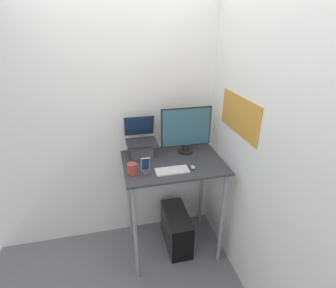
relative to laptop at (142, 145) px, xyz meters
name	(u,v)px	position (x,y,z in m)	size (l,w,h in m)	color
ground_plane	(181,271)	(0.26, -0.51, -1.14)	(12.00, 12.00, 0.00)	slate
wall_back	(163,119)	(0.26, 0.23, 0.16)	(6.00, 0.05, 2.60)	white
wall_side_right	(248,145)	(0.80, -0.51, 0.16)	(0.06, 6.00, 2.60)	white
desk	(173,177)	(0.26, -0.18, -0.28)	(0.91, 0.66, 1.04)	#333338
laptop	(142,145)	(0.00, 0.00, 0.00)	(0.28, 0.29, 0.36)	#4C4C51
monitor	(186,131)	(0.43, -0.02, 0.12)	(0.48, 0.14, 0.45)	black
keyboard	(172,170)	(0.21, -0.35, -0.10)	(0.28, 0.12, 0.02)	white
mouse	(193,167)	(0.40, -0.34, -0.09)	(0.04, 0.06, 0.03)	#99999E
cell_phone	(146,168)	(-0.01, -0.33, -0.06)	(0.07, 0.06, 0.15)	#4C4C51
computer_tower	(176,229)	(0.31, -0.15, -0.94)	(0.23, 0.52, 0.40)	black
mug	(132,169)	(-0.12, -0.32, -0.06)	(0.08, 0.08, 0.10)	#9E382D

